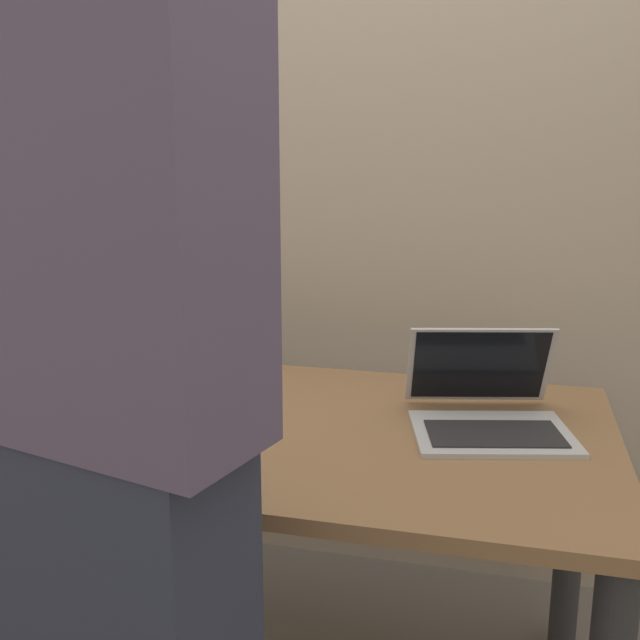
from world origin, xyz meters
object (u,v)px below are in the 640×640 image
at_px(laptop, 487,407).
at_px(beer_bottle_brown, 188,328).
at_px(beer_bottle_green, 146,323).
at_px(coffee_mug, 131,390).
at_px(person_figure, 114,453).

height_order(laptop, beer_bottle_brown, beer_bottle_brown).
relative_size(laptop, beer_bottle_green, 1.27).
bearing_deg(beer_bottle_green, laptop, -14.53).
bearing_deg(laptop, coffee_mug, -173.66).
height_order(beer_bottle_green, person_figure, person_figure).
xyz_separation_m(beer_bottle_brown, coffee_mug, (0.02, -0.38, -0.06)).
distance_m(beer_bottle_green, person_figure, 1.14).
bearing_deg(coffee_mug, laptop, 6.34).
bearing_deg(coffee_mug, beer_bottle_brown, 92.40).
relative_size(beer_bottle_green, person_figure, 0.17).
xyz_separation_m(beer_bottle_green, beer_bottle_brown, (0.12, 0.03, -0.02)).
xyz_separation_m(laptop, coffee_mug, (-0.85, -0.09, 0.00)).
distance_m(beer_bottle_green, coffee_mug, 0.38).
bearing_deg(beer_bottle_brown, person_figure, -71.29).
bearing_deg(person_figure, coffee_mug, 116.81).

